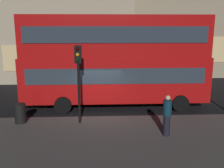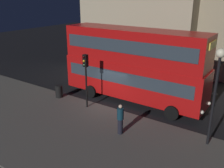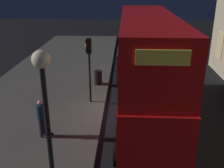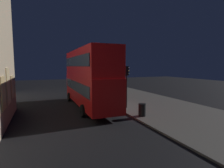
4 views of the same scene
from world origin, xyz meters
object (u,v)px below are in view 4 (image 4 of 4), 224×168
(double_decker_bus, at_px, (88,76))
(pedestrian, at_px, (124,91))
(traffic_light_near_kerb, at_px, (127,78))
(street_lamp, at_px, (98,67))
(litter_bin, at_px, (142,110))

(double_decker_bus, xyz_separation_m, pedestrian, (2.02, -4.85, -1.98))
(traffic_light_near_kerb, bearing_deg, pedestrian, -20.61)
(traffic_light_near_kerb, height_order, pedestrian, traffic_light_near_kerb)
(double_decker_bus, relative_size, traffic_light_near_kerb, 2.89)
(street_lamp, bearing_deg, double_decker_bus, 155.00)
(traffic_light_near_kerb, xyz_separation_m, street_lamp, (8.52, 0.06, 0.98))
(street_lamp, bearing_deg, litter_bin, 179.44)
(double_decker_bus, height_order, traffic_light_near_kerb, double_decker_bus)
(traffic_light_near_kerb, xyz_separation_m, pedestrian, (3.98, -1.73, -1.84))
(pedestrian, bearing_deg, traffic_light_near_kerb, -32.93)
(street_lamp, relative_size, pedestrian, 2.87)
(double_decker_bus, distance_m, traffic_light_near_kerb, 3.69)
(double_decker_bus, height_order, street_lamp, double_decker_bus)
(traffic_light_near_kerb, bearing_deg, street_lamp, 3.30)
(street_lamp, relative_size, litter_bin, 5.40)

